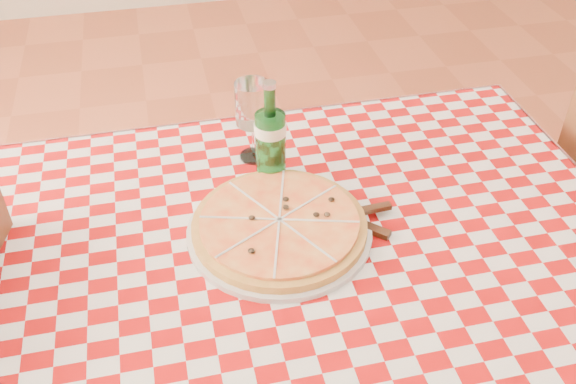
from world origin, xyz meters
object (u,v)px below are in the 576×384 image
pizza_plate (279,225)px  water_bottle (270,133)px  wine_glass (253,122)px  dining_table (304,268)px

pizza_plate → water_bottle: 0.20m
wine_glass → water_bottle: bearing=-76.7°
water_bottle → pizza_plate: bearing=-96.5°
water_bottle → wine_glass: size_ratio=1.26×
wine_glass → dining_table: bearing=-79.6°
dining_table → pizza_plate: pizza_plate is taller
dining_table → wine_glass: 0.34m
dining_table → pizza_plate: size_ratio=3.29×
dining_table → water_bottle: water_bottle is taller
pizza_plate → wine_glass: size_ratio=1.91×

